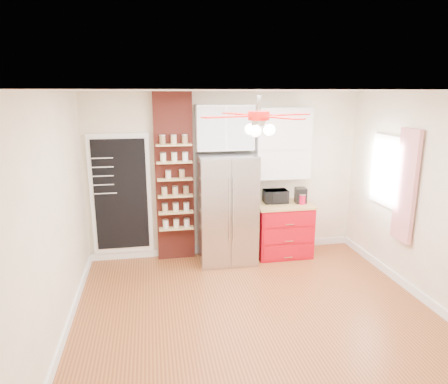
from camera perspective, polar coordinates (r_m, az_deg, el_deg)
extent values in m
plane|color=#9A5627|center=(5.27, 4.41, -16.59)|extent=(4.50, 4.50, 0.00)
plane|color=white|center=(4.54, 5.06, 14.22)|extent=(4.50, 4.50, 0.00)
cube|color=#F9EBC8|center=(6.62, 0.21, 2.45)|extent=(4.50, 0.02, 2.70)
cube|color=#F9EBC8|center=(2.98, 15.04, -13.07)|extent=(4.50, 0.02, 2.70)
cube|color=#F9EBC8|center=(4.69, -22.94, -3.60)|extent=(0.02, 4.00, 2.70)
cube|color=#F9EBC8|center=(5.73, 27.00, -0.96)|extent=(0.02, 4.00, 2.70)
cube|color=white|center=(6.56, -14.50, -0.37)|extent=(0.95, 0.04, 1.95)
cube|color=black|center=(6.53, -14.52, -0.42)|extent=(0.82, 0.02, 1.78)
cube|color=maroon|center=(6.44, -7.11, 2.01)|extent=(0.60, 0.16, 2.70)
cube|color=#A5A5A9|center=(6.37, 0.38, -2.42)|extent=(0.90, 0.70, 1.75)
cube|color=white|center=(6.33, 0.06, 9.23)|extent=(0.90, 0.35, 0.70)
cube|color=#B70615|center=(6.80, 8.39, -5.45)|extent=(0.90, 0.60, 0.86)
cube|color=tan|center=(6.66, 8.52, -1.80)|extent=(0.94, 0.64, 0.04)
cube|color=white|center=(6.62, 8.36, 6.91)|extent=(0.90, 0.30, 1.15)
cube|color=white|center=(6.39, 22.24, 2.80)|extent=(0.04, 0.75, 1.05)
cube|color=red|center=(5.94, 24.55, 0.79)|extent=(0.06, 0.40, 1.55)
cylinder|color=silver|center=(4.54, 5.02, 12.33)|extent=(0.05, 0.05, 0.20)
cylinder|color=red|center=(4.54, 4.99, 10.82)|extent=(0.24, 0.24, 0.10)
sphere|color=white|center=(4.55, 4.95, 8.81)|extent=(0.13, 0.13, 0.13)
imported|color=black|center=(6.66, 7.35, -0.61)|extent=(0.40, 0.28, 0.22)
cube|color=black|center=(6.72, 10.88, -0.47)|extent=(0.19, 0.22, 0.25)
cylinder|color=red|center=(6.66, 11.11, -1.06)|extent=(0.12, 0.12, 0.15)
cylinder|color=red|center=(6.81, 11.37, -0.85)|extent=(0.12, 0.12, 0.13)
cylinder|color=beige|center=(6.27, -7.97, 2.43)|extent=(0.11, 0.11, 0.12)
cylinder|color=#906E49|center=(6.29, -6.06, 2.55)|extent=(0.11, 0.11, 0.13)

